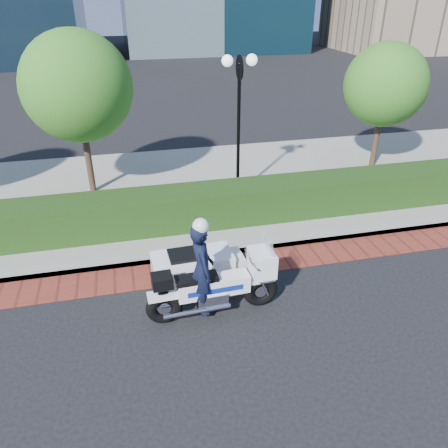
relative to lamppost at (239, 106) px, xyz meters
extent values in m
plane|color=black|center=(-1.00, -5.20, -2.96)|extent=(120.00, 120.00, 0.00)
cube|color=maroon|center=(-1.00, -3.70, -2.95)|extent=(60.00, 1.00, 0.01)
cube|color=gray|center=(-1.00, 0.80, -2.88)|extent=(60.00, 8.00, 0.15)
cube|color=black|center=(-1.00, -1.60, -2.31)|extent=(18.00, 1.20, 1.00)
cylinder|color=black|center=(0.00, 0.00, -2.66)|extent=(0.30, 0.30, 0.30)
cylinder|color=black|center=(0.00, 0.00, -0.81)|extent=(0.10, 0.10, 3.70)
cylinder|color=black|center=(0.00, 0.00, 1.04)|extent=(0.04, 0.70, 0.70)
sphere|color=white|center=(-0.35, 0.00, 1.24)|extent=(0.32, 0.32, 0.32)
sphere|color=white|center=(0.35, 0.00, 1.24)|extent=(0.32, 0.32, 0.32)
cylinder|color=#332319|center=(-4.50, 1.30, -1.72)|extent=(0.20, 0.20, 2.17)
sphere|color=#346F1B|center=(-4.50, 1.30, 0.48)|extent=(3.20, 3.20, 3.20)
cylinder|color=#332319|center=(5.50, 1.30, -1.85)|extent=(0.20, 0.20, 1.92)
sphere|color=#346F1B|center=(5.50, 1.30, 0.10)|extent=(2.80, 2.80, 2.80)
torus|color=black|center=(-2.94, -5.36, -2.59)|extent=(0.76, 0.26, 0.75)
torus|color=black|center=(-0.90, -5.28, -2.59)|extent=(0.76, 0.26, 0.75)
cube|color=white|center=(-1.92, -5.32, -2.26)|extent=(1.48, 0.42, 0.38)
cube|color=silver|center=(-1.98, -5.32, -2.53)|extent=(0.64, 0.48, 0.32)
cube|color=white|center=(-0.90, -5.28, -1.89)|extent=(0.48, 0.64, 0.51)
cube|color=silver|center=(-0.79, -5.27, -1.49)|extent=(0.16, 0.57, 0.45)
cube|color=black|center=(-2.26, -5.34, -2.03)|extent=(0.86, 0.38, 0.11)
cube|color=black|center=(-2.94, -5.36, -1.94)|extent=(0.41, 0.38, 0.25)
cube|color=white|center=(-2.19, -4.37, -2.39)|extent=(1.78, 0.87, 0.62)
cube|color=black|center=(-2.30, -4.38, -2.05)|extent=(0.81, 0.60, 0.09)
torus|color=black|center=(-2.32, -3.83, -2.68)|extent=(0.57, 0.21, 0.57)
imported|color=black|center=(-2.15, -5.33, -1.81)|extent=(0.50, 0.73, 1.95)
sphere|color=white|center=(-2.15, -5.33, -0.86)|extent=(0.32, 0.32, 0.32)
camera|label=1|loc=(-3.35, -12.29, 3.03)|focal=35.00mm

